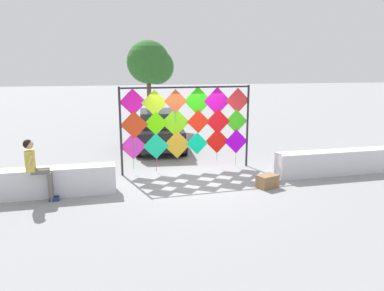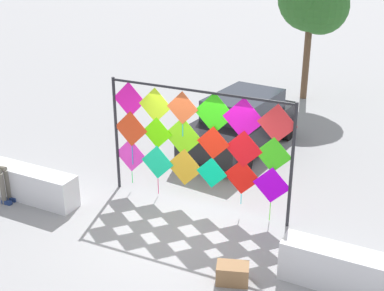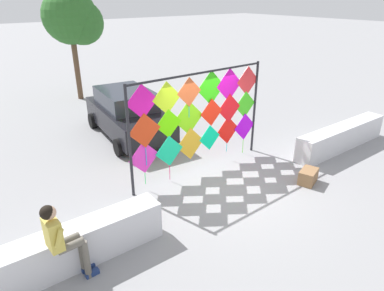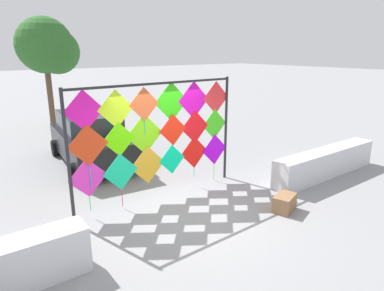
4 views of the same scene
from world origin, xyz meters
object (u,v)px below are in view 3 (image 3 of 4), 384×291
kite_display_rack (200,113)px  cardboard_box_large (308,176)px  seated_vendor (62,237)px  tree_broadleaf (74,19)px  parked_car (128,113)px

kite_display_rack → cardboard_box_large: (1.81, -2.23, -1.48)m
seated_vendor → tree_broadleaf: 11.86m
seated_vendor → parked_car: 6.65m
cardboard_box_large → tree_broadleaf: size_ratio=0.12×
kite_display_rack → tree_broadleaf: (0.04, 8.86, 1.83)m
kite_display_rack → tree_broadleaf: 9.05m
seated_vendor → kite_display_rack: bearing=24.0°
kite_display_rack → tree_broadleaf: tree_broadleaf is taller
kite_display_rack → cardboard_box_large: bearing=-51.0°
parked_car → kite_display_rack: bearing=-83.8°
seated_vendor → tree_broadleaf: bearing=68.2°
kite_display_rack → parked_car: size_ratio=1.03×
seated_vendor → tree_broadleaf: size_ratio=0.34×
parked_car → tree_broadleaf: tree_broadleaf is taller
seated_vendor → parked_car: size_ratio=0.38×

